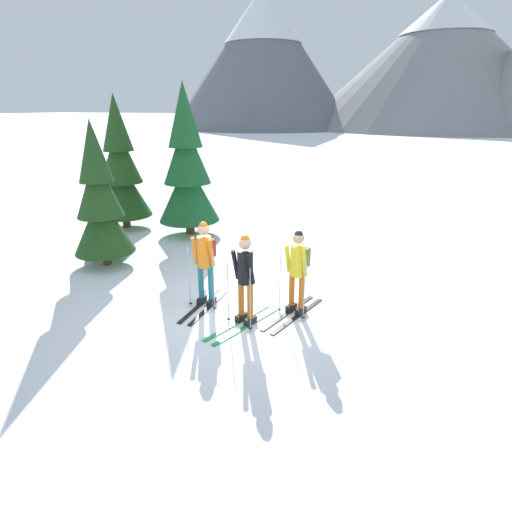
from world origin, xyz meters
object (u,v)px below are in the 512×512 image
pine_tree_near (100,201)px  pine_tree_mid (187,168)px  skier_in_orange (205,259)px  skier_in_yellow (298,268)px  skier_in_black (245,277)px  pine_tree_far (121,169)px

pine_tree_near → pine_tree_mid: size_ratio=0.79×
skier_in_orange → skier_in_yellow: size_ratio=0.97×
skier_in_black → pine_tree_near: bearing=159.9°
skier_in_orange → pine_tree_far: bearing=140.3°
skier_in_orange → pine_tree_near: (-3.42, 1.17, 0.64)m
skier_in_black → skier_in_yellow: 1.07m
pine_tree_near → pine_tree_far: size_ratio=0.85×
pine_tree_mid → skier_in_orange: bearing=-57.5°
skier_in_yellow → pine_tree_far: bearing=150.3°
skier_in_black → pine_tree_near: (-4.44, 1.62, 0.69)m
skier_in_yellow → pine_tree_far: size_ratio=0.43×
skier_in_yellow → skier_in_orange: bearing=-171.2°
pine_tree_mid → pine_tree_far: bearing=-177.6°
pine_tree_near → pine_tree_mid: pine_tree_mid is taller
skier_in_orange → pine_tree_near: size_ratio=0.49×
skier_in_black → pine_tree_mid: size_ratio=0.39×
skier_in_orange → skier_in_yellow: skier_in_orange is taller
pine_tree_far → skier_in_yellow: bearing=-29.7°
pine_tree_near → pine_tree_far: bearing=118.6°
pine_tree_mid → pine_tree_near: bearing=-102.1°
skier_in_yellow → pine_tree_mid: (-4.55, 4.03, 1.13)m
pine_tree_mid → pine_tree_far: 2.34m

